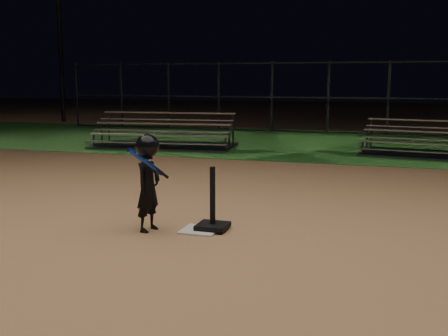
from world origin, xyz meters
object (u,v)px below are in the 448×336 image
(batting_tee, at_px, (213,217))
(bleacher_right, at_px, (437,149))
(child_batter, at_px, (148,180))
(light_pole_left, at_px, (58,8))
(home_plate, at_px, (200,230))
(bleacher_left, at_px, (164,140))

(batting_tee, xyz_separation_m, bleacher_right, (3.13, 7.92, 0.01))
(child_batter, relative_size, bleacher_right, 0.32)
(batting_tee, height_order, light_pole_left, light_pole_left)
(batting_tee, bearing_deg, home_plate, -145.98)
(batting_tee, distance_m, bleacher_right, 8.52)
(home_plate, bearing_deg, child_batter, -164.95)
(batting_tee, distance_m, bleacher_left, 8.63)
(light_pole_left, bearing_deg, bleacher_right, -24.40)
(home_plate, relative_size, child_batter, 0.37)
(home_plate, distance_m, batting_tee, 0.23)
(child_batter, relative_size, light_pole_left, 0.15)
(bleacher_left, height_order, bleacher_right, bleacher_left)
(child_batter, distance_m, light_pole_left, 19.40)
(bleacher_left, height_order, light_pole_left, light_pole_left)
(batting_tee, xyz_separation_m, bleacher_left, (-4.04, 7.63, 0.03))
(child_batter, bearing_deg, bleacher_left, 33.05)
(batting_tee, relative_size, child_batter, 0.64)
(home_plate, xyz_separation_m, light_pole_left, (-12.00, 14.94, 4.93))
(home_plate, relative_size, batting_tee, 0.57)
(child_batter, xyz_separation_m, light_pole_left, (-11.38, 15.11, 4.30))
(bleacher_right, xyz_separation_m, light_pole_left, (-15.27, 6.93, 4.77))
(bleacher_left, relative_size, bleacher_right, 1.08)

